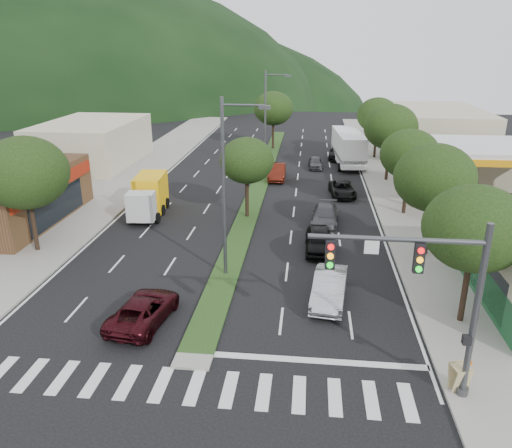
# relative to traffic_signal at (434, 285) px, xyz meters

# --- Properties ---
(ground) EXTENTS (160.00, 160.00, 0.00)m
(ground) POSITION_rel_traffic_signal_xyz_m (-9.03, 1.54, -4.65)
(ground) COLOR black
(ground) RESTS_ON ground
(sidewalk_right) EXTENTS (5.00, 90.00, 0.15)m
(sidewalk_right) POSITION_rel_traffic_signal_xyz_m (3.47, 26.54, -4.57)
(sidewalk_right) COLOR gray
(sidewalk_right) RESTS_ON ground
(sidewalk_left) EXTENTS (6.00, 90.00, 0.15)m
(sidewalk_left) POSITION_rel_traffic_signal_xyz_m (-22.03, 26.54, -4.57)
(sidewalk_left) COLOR gray
(sidewalk_left) RESTS_ON ground
(median) EXTENTS (1.60, 56.00, 0.12)m
(median) POSITION_rel_traffic_signal_xyz_m (-9.03, 29.54, -4.59)
(median) COLOR #1E3A15
(median) RESTS_ON ground
(crosswalk) EXTENTS (19.00, 2.20, 0.01)m
(crosswalk) POSITION_rel_traffic_signal_xyz_m (-9.03, -0.46, -4.64)
(crosswalk) COLOR silver
(crosswalk) RESTS_ON ground
(traffic_signal) EXTENTS (6.12, 0.40, 7.00)m
(traffic_signal) POSITION_rel_traffic_signal_xyz_m (0.00, 0.00, 0.00)
(traffic_signal) COLOR #47494C
(traffic_signal) RESTS_ON ground
(gas_canopy) EXTENTS (12.20, 8.20, 5.25)m
(gas_canopy) POSITION_rel_traffic_signal_xyz_m (9.97, 23.54, 0.00)
(gas_canopy) COLOR silver
(gas_canopy) RESTS_ON ground
(bldg_left_far) EXTENTS (9.00, 14.00, 4.60)m
(bldg_left_far) POSITION_rel_traffic_signal_xyz_m (-28.03, 35.54, -2.35)
(bldg_left_far) COLOR beige
(bldg_left_far) RESTS_ON ground
(bldg_right_far) EXTENTS (10.00, 16.00, 5.20)m
(bldg_right_far) POSITION_rel_traffic_signal_xyz_m (10.47, 45.54, -2.05)
(bldg_right_far) COLOR beige
(bldg_right_far) RESTS_ON ground
(tree_r_a) EXTENTS (4.60, 4.60, 6.63)m
(tree_r_a) POSITION_rel_traffic_signal_xyz_m (2.97, 5.54, 0.17)
(tree_r_a) COLOR black
(tree_r_a) RESTS_ON sidewalk_right
(tree_r_b) EXTENTS (4.80, 4.80, 6.94)m
(tree_r_b) POSITION_rel_traffic_signal_xyz_m (2.97, 13.54, 0.39)
(tree_r_b) COLOR black
(tree_r_b) RESTS_ON sidewalk_right
(tree_r_c) EXTENTS (4.40, 4.40, 6.48)m
(tree_r_c) POSITION_rel_traffic_signal_xyz_m (2.97, 21.54, 0.10)
(tree_r_c) COLOR black
(tree_r_c) RESTS_ON sidewalk_right
(tree_r_d) EXTENTS (5.00, 5.00, 7.17)m
(tree_r_d) POSITION_rel_traffic_signal_xyz_m (2.97, 31.54, 0.54)
(tree_r_d) COLOR black
(tree_r_d) RESTS_ON sidewalk_right
(tree_r_e) EXTENTS (4.60, 4.60, 6.71)m
(tree_r_e) POSITION_rel_traffic_signal_xyz_m (2.97, 41.54, 0.25)
(tree_r_e) COLOR black
(tree_r_e) RESTS_ON sidewalk_right
(tree_med_near) EXTENTS (4.00, 4.00, 6.02)m
(tree_med_near) POSITION_rel_traffic_signal_xyz_m (-9.03, 19.54, -0.22)
(tree_med_near) COLOR black
(tree_med_near) RESTS_ON median
(tree_med_far) EXTENTS (4.80, 4.80, 6.94)m
(tree_med_far) POSITION_rel_traffic_signal_xyz_m (-9.03, 45.54, 0.36)
(tree_med_far) COLOR black
(tree_med_far) RESTS_ON median
(tree_l_a) EXTENTS (5.20, 5.20, 7.25)m
(tree_l_a) POSITION_rel_traffic_signal_xyz_m (-21.53, 11.54, 0.54)
(tree_l_a) COLOR black
(tree_l_a) RESTS_ON sidewalk_left
(streetlight_near) EXTENTS (2.60, 0.25, 10.00)m
(streetlight_near) POSITION_rel_traffic_signal_xyz_m (-8.82, 9.54, 0.94)
(streetlight_near) COLOR #47494C
(streetlight_near) RESTS_ON ground
(streetlight_mid) EXTENTS (2.60, 0.25, 10.00)m
(streetlight_mid) POSITION_rel_traffic_signal_xyz_m (-8.82, 34.54, 0.94)
(streetlight_mid) COLOR #47494C
(streetlight_mid) RESTS_ON ground
(sedan_silver) EXTENTS (2.13, 4.78, 1.52)m
(sedan_silver) POSITION_rel_traffic_signal_xyz_m (-3.20, 7.01, -3.88)
(sedan_silver) COLOR #ADB0B5
(sedan_silver) RESTS_ON ground
(suv_maroon) EXTENTS (2.81, 5.00, 1.32)m
(suv_maroon) POSITION_rel_traffic_signal_xyz_m (-12.04, 4.00, -3.99)
(suv_maroon) COLOR #330B11
(suv_maroon) RESTS_ON ground
(car_queue_a) EXTENTS (1.78, 4.31, 1.46)m
(car_queue_a) POSITION_rel_traffic_signal_xyz_m (-3.67, 13.59, -3.92)
(car_queue_a) COLOR black
(car_queue_a) RESTS_ON ground
(car_queue_b) EXTENTS (2.20, 4.78, 1.35)m
(car_queue_b) POSITION_rel_traffic_signal_xyz_m (-3.17, 18.59, -3.97)
(car_queue_b) COLOR #444448
(car_queue_b) RESTS_ON ground
(car_queue_c) EXTENTS (1.68, 4.60, 1.51)m
(car_queue_c) POSITION_rel_traffic_signal_xyz_m (-7.53, 31.03, -3.89)
(car_queue_c) COLOR #50170D
(car_queue_c) RESTS_ON ground
(car_queue_d) EXTENTS (2.37, 4.54, 1.22)m
(car_queue_d) POSITION_rel_traffic_signal_xyz_m (-1.51, 26.03, -4.04)
(car_queue_d) COLOR black
(car_queue_d) RESTS_ON ground
(car_queue_e) EXTENTS (1.59, 3.57, 1.19)m
(car_queue_e) POSITION_rel_traffic_signal_xyz_m (-3.79, 36.03, -4.05)
(car_queue_e) COLOR #444448
(car_queue_e) RESTS_ON ground
(car_queue_f) EXTENTS (2.69, 5.45, 1.52)m
(car_queue_f) POSITION_rel_traffic_signal_xyz_m (-1.09, 41.03, -3.88)
(car_queue_f) COLOR black
(car_queue_f) RESTS_ON ground
(box_truck) EXTENTS (2.72, 6.05, 2.90)m
(box_truck) POSITION_rel_traffic_signal_xyz_m (-16.68, 19.63, -3.27)
(box_truck) COLOR silver
(box_truck) RESTS_ON ground
(motorhome) EXTENTS (3.53, 9.32, 3.50)m
(motorhome) POSITION_rel_traffic_signal_xyz_m (-0.31, 38.24, -2.78)
(motorhome) COLOR white
(motorhome) RESTS_ON ground
(a_frame_sign) EXTENTS (0.81, 0.87, 1.44)m
(a_frame_sign) POSITION_rel_traffic_signal_xyz_m (1.47, 0.27, -3.86)
(a_frame_sign) COLOR tan
(a_frame_sign) RESTS_ON sidewalk_right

